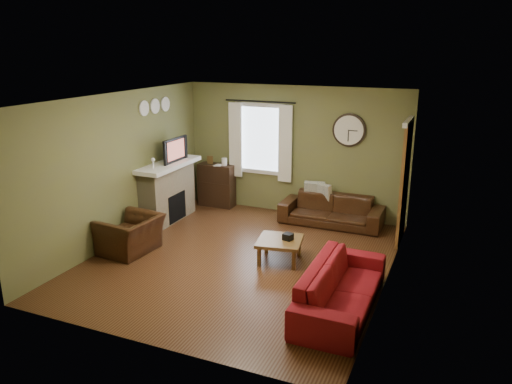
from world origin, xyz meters
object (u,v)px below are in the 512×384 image
at_px(bookshelf, 217,185).
at_px(sofa_red, 341,287).
at_px(coffee_table, 280,250).
at_px(armchair, 131,235).
at_px(sofa_brown, 331,210).

bearing_deg(bookshelf, sofa_red, -42.91).
xyz_separation_m(bookshelf, coffee_table, (2.26, -2.18, -0.27)).
bearing_deg(sofa_red, armchair, 82.68).
height_order(sofa_brown, coffee_table, sofa_brown).
relative_size(bookshelf, coffee_table, 1.32).
distance_m(bookshelf, sofa_red, 4.82).
bearing_deg(sofa_red, sofa_brown, 17.03).
bearing_deg(sofa_brown, coffee_table, -99.12).
xyz_separation_m(bookshelf, sofa_brown, (2.58, -0.18, -0.17)).
relative_size(sofa_red, coffee_table, 3.04).
distance_m(sofa_red, armchair, 3.73).
relative_size(sofa_brown, coffee_table, 2.83).
distance_m(armchair, coffee_table, 2.51).
bearing_deg(coffee_table, sofa_brown, 80.88).
xyz_separation_m(bookshelf, armchair, (-0.17, -2.80, -0.15)).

